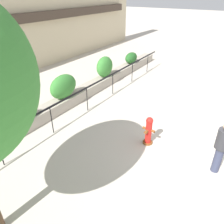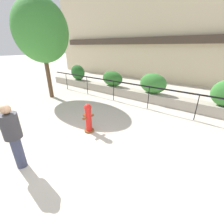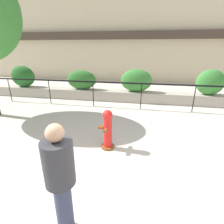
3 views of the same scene
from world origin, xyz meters
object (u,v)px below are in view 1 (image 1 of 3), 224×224
hedge_bush_4 (131,58)px  hedge_bush_3 (105,67)px  hedge_bush_2 (63,86)px  hedge_bush_1 (10,113)px  fire_hydrant (149,130)px  pedestrian (222,145)px

hedge_bush_4 → hedge_bush_3: bearing=180.0°
hedge_bush_2 → hedge_bush_4: bearing=0.0°
hedge_bush_1 → hedge_bush_3: size_ratio=1.25×
hedge_bush_2 → fire_hydrant: hedge_bush_2 is taller
hedge_bush_1 → pedestrian: (2.17, -6.79, 0.00)m
hedge_bush_4 → pedestrian: size_ratio=0.66×
hedge_bush_3 → hedge_bush_1: bearing=180.0°
hedge_bush_1 → pedestrian: bearing=-72.2°
hedge_bush_1 → hedge_bush_2: bearing=0.0°
hedge_bush_1 → fire_hydrant: (2.31, -4.47, -0.43)m
hedge_bush_1 → hedge_bush_4: bearing=0.0°
hedge_bush_1 → hedge_bush_3: (6.08, 0.00, 0.09)m
hedge_bush_1 → hedge_bush_4: (9.23, 0.00, -0.13)m
hedge_bush_3 → fire_hydrant: (-3.77, -4.47, -0.52)m
hedge_bush_3 → fire_hydrant: hedge_bush_3 is taller
hedge_bush_2 → pedestrian: size_ratio=0.86×
hedge_bush_1 → fire_hydrant: hedge_bush_1 is taller
hedge_bush_2 → hedge_bush_3: 3.31m
hedge_bush_2 → pedestrian: bearing=-95.1°
hedge_bush_1 → hedge_bush_3: bearing=0.0°
hedge_bush_2 → hedge_bush_4: (6.45, 0.00, -0.19)m
pedestrian → hedge_bush_1: bearing=107.8°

